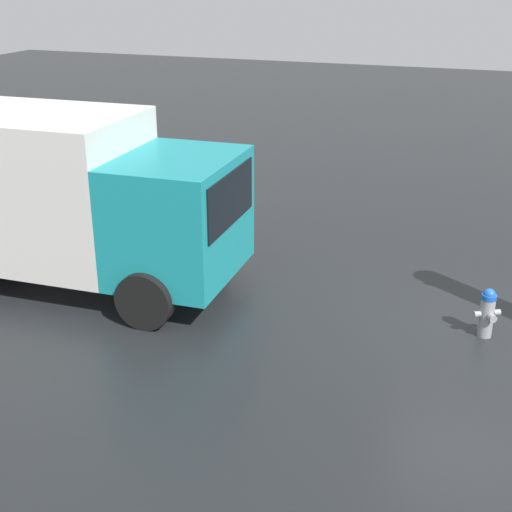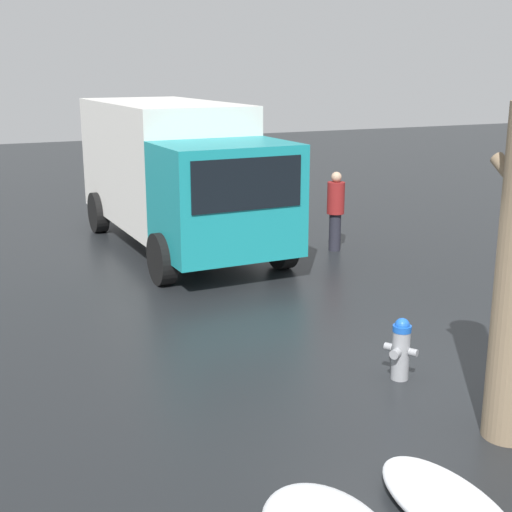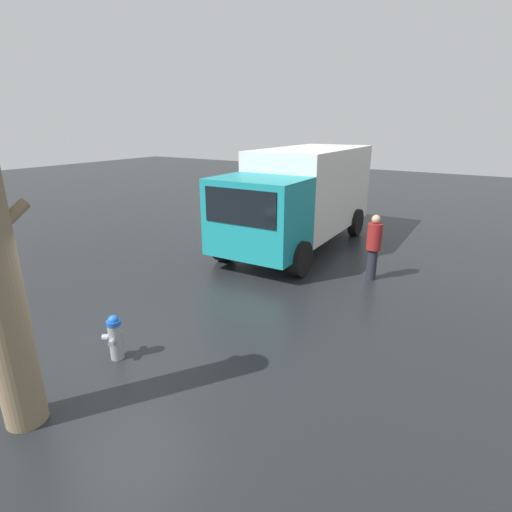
% 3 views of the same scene
% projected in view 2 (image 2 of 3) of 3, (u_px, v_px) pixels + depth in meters
% --- Properties ---
extents(ground_plane, '(60.00, 60.00, 0.00)m').
position_uv_depth(ground_plane, '(399.00, 379.00, 8.55)').
color(ground_plane, black).
extents(fire_hydrant, '(0.40, 0.35, 0.77)m').
position_uv_depth(fire_hydrant, '(401.00, 348.00, 8.45)').
color(fire_hydrant, gray).
rests_on(fire_hydrant, ground_plane).
extents(delivery_truck, '(6.72, 2.74, 2.91)m').
position_uv_depth(delivery_truck, '(175.00, 169.00, 14.50)').
color(delivery_truck, teal).
rests_on(delivery_truck, ground_plane).
extents(pedestrian, '(0.35, 0.35, 1.61)m').
position_uv_depth(pedestrian, '(336.00, 208.00, 14.28)').
color(pedestrian, '#23232D').
rests_on(pedestrian, ground_plane).
extents(snow_pile_curbside, '(1.54, 0.72, 0.27)m').
position_uv_depth(snow_pile_curbside, '(447.00, 504.00, 5.87)').
color(snow_pile_curbside, white).
rests_on(snow_pile_curbside, ground_plane).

